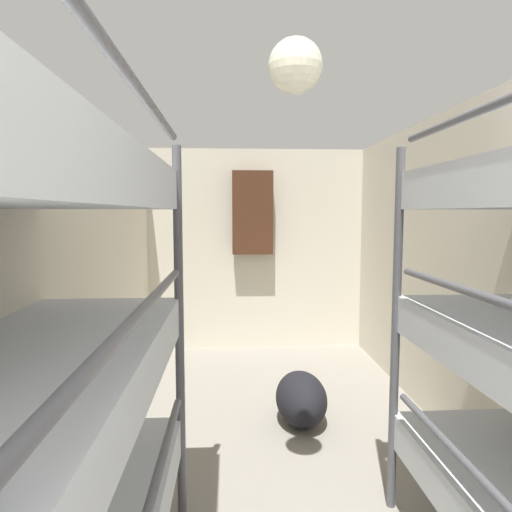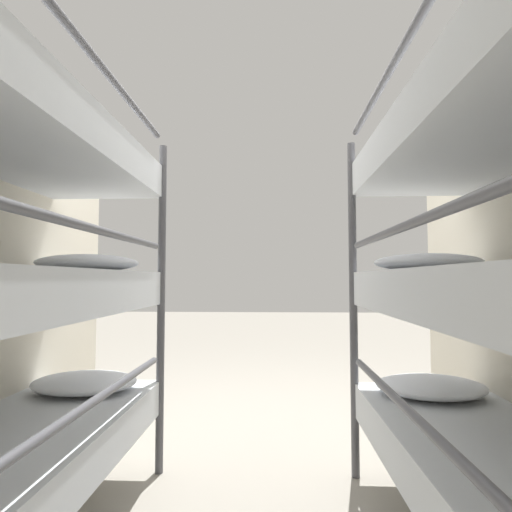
% 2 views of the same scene
% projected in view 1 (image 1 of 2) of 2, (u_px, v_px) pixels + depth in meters
% --- Properties ---
extents(wall_left, '(0.06, 5.45, 2.22)m').
position_uv_depth(wall_left, '(52.00, 291.00, 2.38)').
color(wall_left, beige).
rests_on(wall_left, ground_plane).
extents(wall_right, '(0.06, 5.45, 2.22)m').
position_uv_depth(wall_right, '(504.00, 287.00, 2.53)').
color(wall_right, beige).
rests_on(wall_right, ground_plane).
extents(wall_back, '(2.51, 0.06, 2.22)m').
position_uv_depth(wall_back, '(256.00, 249.00, 5.13)').
color(wall_back, beige).
rests_on(wall_back, ground_plane).
extents(bunk_stack_left_near, '(0.68, 1.92, 1.87)m').
position_uv_depth(bunk_stack_left_near, '(16.00, 398.00, 1.21)').
color(bunk_stack_left_near, '#4C4C51').
rests_on(bunk_stack_left_near, ground_plane).
extents(duffel_bag, '(0.37, 0.57, 0.37)m').
position_uv_depth(duffel_bag, '(301.00, 398.00, 3.30)').
color(duffel_bag, black).
rests_on(duffel_bag, ground_plane).
extents(hanging_coat, '(0.44, 0.12, 0.90)m').
position_uv_depth(hanging_coat, '(253.00, 213.00, 4.94)').
color(hanging_coat, '#472819').
extents(ceiling_light, '(0.24, 0.24, 0.24)m').
position_uv_depth(ceiling_light, '(295.00, 66.00, 2.00)').
color(ceiling_light, '#F4EFCC').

